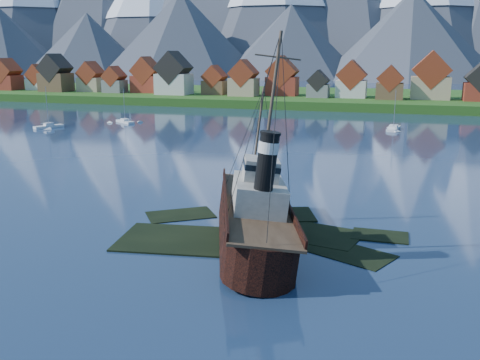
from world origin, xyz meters
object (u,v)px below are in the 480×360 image
(sailboat_b, at_px, (49,127))
(sailboat_c, at_px, (125,122))
(tugboat_wreck, at_px, (255,214))
(sailboat_e, at_px, (393,129))

(sailboat_b, height_order, sailboat_c, sailboat_b)
(tugboat_wreck, height_order, sailboat_b, tugboat_wreck)
(sailboat_b, relative_size, sailboat_e, 1.06)
(sailboat_b, height_order, sailboat_e, sailboat_b)
(sailboat_b, bearing_deg, sailboat_e, 42.27)
(tugboat_wreck, bearing_deg, sailboat_b, 118.75)
(tugboat_wreck, relative_size, sailboat_e, 2.69)
(sailboat_b, xyz_separation_m, sailboat_e, (88.00, 22.52, -0.03))
(tugboat_wreck, distance_m, sailboat_e, 91.64)
(sailboat_c, height_order, sailboat_e, sailboat_e)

